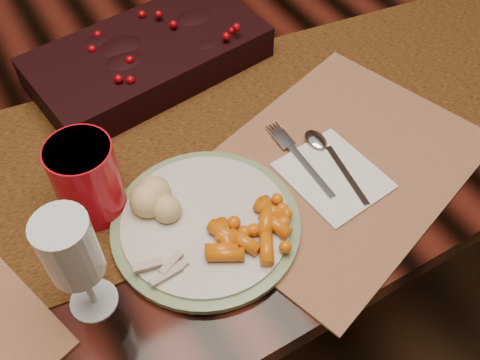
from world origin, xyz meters
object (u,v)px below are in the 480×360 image
centerpiece (148,53)px  turkey_shreds (163,265)px  napkin (333,176)px  wine_glass (78,267)px  placemat_main (337,166)px  dining_table (160,216)px  baby_carrots (249,231)px  dinner_plate (206,224)px  red_cup (87,179)px  mashed_potatoes (164,193)px

centerpiece → turkey_shreds: (-0.15, -0.38, -0.01)m
napkin → wine_glass: 0.38m
placemat_main → napkin: 0.02m
placemat_main → napkin: bearing=-159.4°
dining_table → baby_carrots: baby_carrots is taller
centerpiece → placemat_main: size_ratio=0.90×
dinner_plate → turkey_shreds: turkey_shreds is taller
baby_carrots → turkey_shreds: bearing=174.4°
baby_carrots → dinner_plate: bearing=127.6°
dinner_plate → baby_carrots: baby_carrots is taller
centerpiece → red_cup: (-0.19, -0.23, 0.02)m
dining_table → centerpiece: 0.42m
dining_table → dinner_plate: bearing=-94.4°
placemat_main → baby_carrots: size_ratio=3.87×
wine_glass → centerpiece: bearing=56.4°
turkey_shreds → wine_glass: 0.11m
baby_carrots → dining_table: bearing=92.3°
dining_table → wine_glass: (-0.20, -0.33, 0.46)m
placemat_main → wine_glass: bearing=165.7°
placemat_main → wine_glass: wine_glass is taller
turkey_shreds → red_cup: size_ratio=0.63×
placemat_main → dinner_plate: dinner_plate is taller
napkin → red_cup: red_cup is taller
turkey_shreds → red_cup: red_cup is taller
dining_table → wine_glass: size_ratio=10.42×
turkey_shreds → red_cup: bearing=104.3°
turkey_shreds → red_cup: 0.16m
turkey_shreds → wine_glass: wine_glass is taller
dining_table → mashed_potatoes: (-0.06, -0.25, 0.42)m
red_cup → dining_table: bearing=54.6°
centerpiece → baby_carrots: bearing=-94.7°
placemat_main → napkin: napkin is taller
placemat_main → mashed_potatoes: 0.26m
dining_table → wine_glass: 0.60m
dinner_plate → baby_carrots: size_ratio=2.31×
centerpiece → dinner_plate: centerpiece is taller
red_cup → napkin: bearing=-21.4°
mashed_potatoes → wine_glass: 0.17m
dinner_plate → napkin: 0.20m
centerpiece → red_cup: bearing=-129.2°
mashed_potatoes → baby_carrots: bearing=-55.3°
red_cup → centerpiece: bearing=50.8°
turkey_shreds → placemat_main: bearing=6.9°
turkey_shreds → napkin: turkey_shreds is taller
placemat_main → turkey_shreds: (-0.30, -0.04, 0.03)m
mashed_potatoes → wine_glass: size_ratio=0.47×
dinner_plate → red_cup: red_cup is taller
centerpiece → baby_carrots: 0.39m
baby_carrots → napkin: baby_carrots is taller
wine_glass → placemat_main: bearing=3.6°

